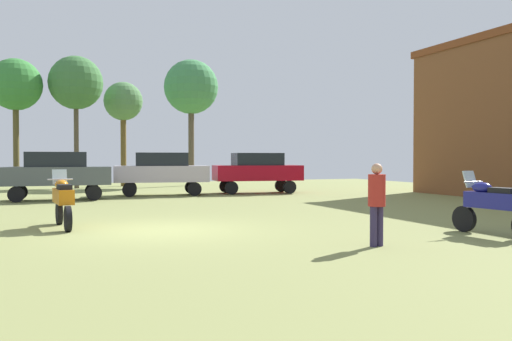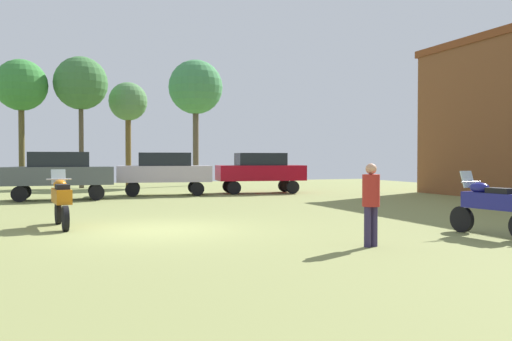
# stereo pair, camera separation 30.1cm
# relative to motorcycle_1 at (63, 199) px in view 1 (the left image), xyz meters

# --- Properties ---
(ground_plane) EXTENTS (44.00, 52.00, 0.02)m
(ground_plane) POSITION_rel_motorcycle_1_xyz_m (2.17, -1.41, -0.72)
(ground_plane) COLOR olive
(motorcycle_1) EXTENTS (0.62, 2.17, 1.45)m
(motorcycle_1) POSITION_rel_motorcycle_1_xyz_m (0.00, 0.00, 0.00)
(motorcycle_1) COLOR black
(motorcycle_1) RESTS_ON ground
(motorcycle_3) EXTENTS (0.64, 2.19, 1.45)m
(motorcycle_3) POSITION_rel_motorcycle_1_xyz_m (8.89, -5.03, -0.00)
(motorcycle_3) COLOR black
(motorcycle_3) RESTS_ON ground
(car_2) EXTENTS (4.50, 2.37, 2.00)m
(car_2) POSITION_rel_motorcycle_1_xyz_m (9.45, 10.45, 0.46)
(car_2) COLOR black
(car_2) RESTS_ON ground
(car_3) EXTENTS (4.37, 1.99, 2.00)m
(car_3) POSITION_rel_motorcycle_1_xyz_m (0.03, 9.42, 0.46)
(car_3) COLOR black
(car_3) RESTS_ON ground
(car_4) EXTENTS (4.53, 2.47, 2.00)m
(car_4) POSITION_rel_motorcycle_1_xyz_m (4.68, 10.64, 0.46)
(car_4) COLOR black
(car_4) RESTS_ON ground
(person_1) EXTENTS (0.40, 0.40, 1.64)m
(person_1) POSITION_rel_motorcycle_1_xyz_m (5.65, -5.28, 0.24)
(person_1) COLOR #2F264A
(person_1) RESTS_ON ground
(tree_2) EXTENTS (3.07, 3.07, 7.63)m
(tree_2) POSITION_rel_motorcycle_1_xyz_m (1.31, 18.26, 5.34)
(tree_2) COLOR brown
(tree_2) RESTS_ON ground
(tree_3) EXTENTS (3.43, 3.43, 7.98)m
(tree_3) POSITION_rel_motorcycle_1_xyz_m (8.27, 18.77, 5.49)
(tree_3) COLOR brown
(tree_3) RESTS_ON ground
(tree_4) EXTENTS (2.38, 2.38, 6.47)m
(tree_4) POSITION_rel_motorcycle_1_xyz_m (4.16, 19.61, 4.45)
(tree_4) COLOR brown
(tree_4) RESTS_ON ground
(tree_5) EXTENTS (2.87, 2.87, 7.27)m
(tree_5) POSITION_rel_motorcycle_1_xyz_m (-1.87, 18.30, 5.06)
(tree_5) COLOR brown
(tree_5) RESTS_ON ground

